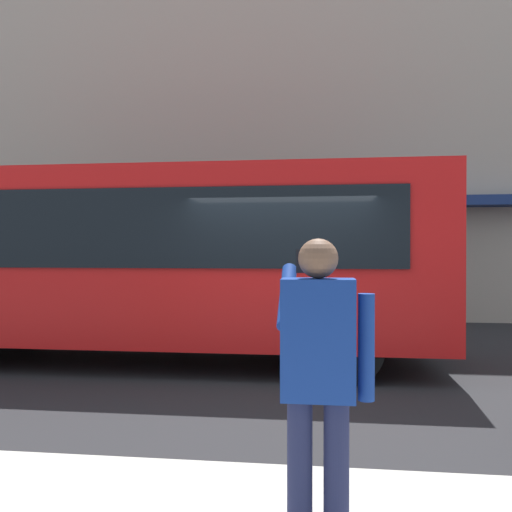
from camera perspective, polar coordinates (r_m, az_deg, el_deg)
name	(u,v)px	position (r m, az deg, el deg)	size (l,w,h in m)	color
ground_plane	(283,377)	(7.82, 2.93, -12.67)	(60.00, 60.00, 0.00)	#232326
building_facade_far	(303,93)	(15.00, 5.02, 16.78)	(28.00, 1.55, 12.00)	#A89E8E
red_bus	(153,257)	(8.80, -10.81, -0.14)	(9.05, 2.54, 3.08)	red
pedestrian_photographer	(319,367)	(3.04, 6.66, -11.63)	(0.53, 0.52, 1.70)	#1E2347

